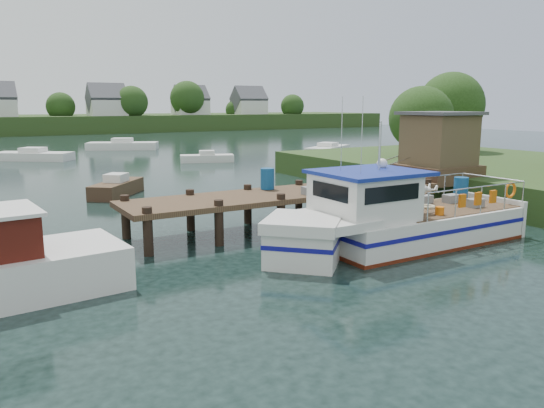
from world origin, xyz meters
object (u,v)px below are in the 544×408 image
moored_rowboat (117,187)px  moored_d (33,156)px  moored_far (123,145)px  moored_b (207,158)px  dock (399,162)px  lobster_boat (393,221)px  moored_c (328,149)px

moored_rowboat → moored_d: 22.00m
moored_far → moored_b: 16.48m
dock → moored_rowboat: 14.75m
moored_b → lobster_boat: bearing=-116.4°
moored_far → moored_d: (-9.72, -7.28, -0.05)m
moored_far → moored_c: size_ratio=1.13×
moored_c → lobster_boat: bearing=-145.2°
moored_c → moored_d: 27.38m
moored_d → moored_c: bearing=-38.4°
moored_far → dock: bearing=-76.5°
dock → moored_far: (-1.73, 40.02, -1.78)m
moored_c → moored_b: bearing=164.9°
dock → lobster_boat: 6.55m
moored_rowboat → moored_c: 28.90m
moored_far → lobster_boat: bearing=-82.6°
moored_rowboat → moored_b: bearing=29.4°
moored_d → dock: bearing=-93.9°
dock → moored_d: bearing=109.3°
moored_d → moored_rowboat: bearing=-109.1°
lobster_boat → moored_d: size_ratio=1.61×
moored_c → dock: bearing=-142.6°
moored_rowboat → moored_c: (24.86, 14.73, -0.05)m
moored_rowboat → moored_d: bearing=73.5°
lobster_boat → moored_far: 44.64m
moored_c → moored_d: (-26.42, 7.22, 0.03)m
dock → moored_d: (-11.46, 32.73, -1.82)m
moored_rowboat → lobster_boat: bearing=-91.3°
moored_b → moored_c: bearing=-8.1°
lobster_boat → dock: bearing=44.7°
dock → moored_b: bearing=87.5°
lobster_boat → moored_c: lobster_boat is taller
lobster_boat → moored_c: (19.50, 30.05, -0.53)m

